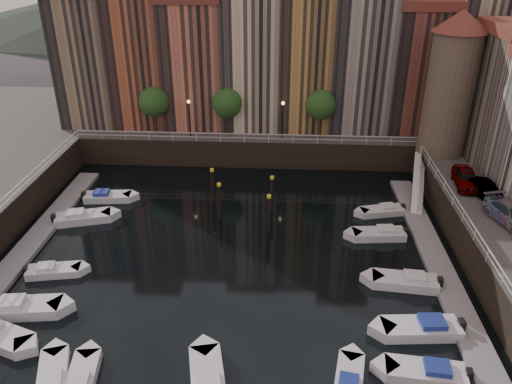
# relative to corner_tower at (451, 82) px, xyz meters

# --- Properties ---
(ground) EXTENTS (200.00, 200.00, 0.00)m
(ground) POSITION_rel_corner_tower_xyz_m (-20.00, -14.50, -10.19)
(ground) COLOR black
(ground) RESTS_ON ground
(quay_far) EXTENTS (80.00, 20.00, 3.00)m
(quay_far) POSITION_rel_corner_tower_xyz_m (-20.00, 11.50, -8.69)
(quay_far) COLOR black
(quay_far) RESTS_ON ground
(dock_left) EXTENTS (2.00, 28.00, 0.35)m
(dock_left) POSITION_rel_corner_tower_xyz_m (-36.20, -15.50, -10.02)
(dock_left) COLOR gray
(dock_left) RESTS_ON ground
(dock_right) EXTENTS (2.00, 28.00, 0.35)m
(dock_right) POSITION_rel_corner_tower_xyz_m (-3.80, -15.50, -10.02)
(dock_right) COLOR gray
(dock_right) RESTS_ON ground
(far_terrace) EXTENTS (48.70, 10.30, 17.50)m
(far_terrace) POSITION_rel_corner_tower_xyz_m (-16.69, 9.00, 0.76)
(far_terrace) COLOR #897257
(far_terrace) RESTS_ON quay_far
(corner_tower) EXTENTS (5.20, 5.20, 13.80)m
(corner_tower) POSITION_rel_corner_tower_xyz_m (0.00, 0.00, 0.00)
(corner_tower) COLOR #6B5B4C
(corner_tower) RESTS_ON quay_right
(promenade_trees) EXTENTS (21.20, 3.20, 5.20)m
(promenade_trees) POSITION_rel_corner_tower_xyz_m (-21.33, 3.70, -3.61)
(promenade_trees) COLOR black
(promenade_trees) RESTS_ON quay_far
(street_lamps) EXTENTS (10.36, 0.36, 4.18)m
(street_lamps) POSITION_rel_corner_tower_xyz_m (-21.00, 2.70, -4.30)
(street_lamps) COLOR black
(street_lamps) RESTS_ON quay_far
(railings) EXTENTS (36.08, 34.04, 0.52)m
(railings) POSITION_rel_corner_tower_xyz_m (-20.00, -9.62, -6.41)
(railings) COLOR white
(railings) RESTS_ON ground
(gangway) EXTENTS (2.78, 8.32, 3.73)m
(gangway) POSITION_rel_corner_tower_xyz_m (-2.90, -4.50, -8.28)
(gangway) COLOR white
(gangway) RESTS_ON ground
(mooring_pilings) EXTENTS (5.95, 5.33, 3.78)m
(mooring_pilings) POSITION_rel_corner_tower_xyz_m (-19.35, -8.86, -8.54)
(mooring_pilings) COLOR black
(mooring_pilings) RESTS_ON ground
(boat_left_1) EXTENTS (5.37, 2.52, 1.21)m
(boat_left_1) POSITION_rel_corner_tower_xyz_m (-33.03, -22.95, -9.79)
(boat_left_1) COLOR silver
(boat_left_1) RESTS_ON ground
(boat_left_2) EXTENTS (4.20, 2.18, 0.94)m
(boat_left_2) POSITION_rel_corner_tower_xyz_m (-32.78, -18.63, -9.88)
(boat_left_2) COLOR silver
(boat_left_2) RESTS_ON ground
(boat_left_3) EXTENTS (5.12, 3.10, 1.15)m
(boat_left_3) POSITION_rel_corner_tower_xyz_m (-33.48, -10.84, -9.81)
(boat_left_3) COLOR silver
(boat_left_3) RESTS_ON ground
(boat_left_4) EXTENTS (4.69, 2.11, 1.06)m
(boat_left_4) POSITION_rel_corner_tower_xyz_m (-32.59, -6.75, -9.84)
(boat_left_4) COLOR silver
(boat_left_4) RESTS_ON ground
(boat_right_0) EXTENTS (4.85, 2.18, 1.10)m
(boat_right_0) POSITION_rel_corner_tower_xyz_m (-7.32, -26.97, -9.82)
(boat_right_0) COLOR silver
(boat_right_0) RESTS_ON ground
(boat_right_1) EXTENTS (5.28, 2.30, 1.20)m
(boat_right_1) POSITION_rel_corner_tower_xyz_m (-6.74, -23.36, -9.79)
(boat_right_1) COLOR silver
(boat_right_1) RESTS_ON ground
(boat_right_2) EXTENTS (4.99, 2.26, 1.13)m
(boat_right_2) POSITION_rel_corner_tower_xyz_m (-6.73, -18.48, -9.81)
(boat_right_2) COLOR silver
(boat_right_2) RESTS_ON ground
(boat_right_3) EXTENTS (4.66, 2.06, 1.05)m
(boat_right_3) POSITION_rel_corner_tower_xyz_m (-7.58, -12.02, -9.84)
(boat_right_3) COLOR silver
(boat_right_3) RESTS_ON ground
(boat_right_4) EXTENTS (4.24, 2.35, 0.95)m
(boat_right_4) POSITION_rel_corner_tower_xyz_m (-6.65, -7.90, -9.87)
(boat_right_4) COLOR silver
(boat_right_4) RESTS_ON ground
(boat_near_0) EXTENTS (2.85, 4.47, 1.01)m
(boat_near_0) POSITION_rel_corner_tower_xyz_m (-28.46, -28.58, -9.85)
(boat_near_0) COLOR silver
(boat_near_0) RESTS_ON ground
(boat_near_1) EXTENTS (2.11, 4.35, 0.98)m
(boat_near_1) POSITION_rel_corner_tower_xyz_m (-26.81, -28.62, -9.86)
(boat_near_1) COLOR silver
(boat_near_1) RESTS_ON ground
(boat_near_2) EXTENTS (2.87, 5.23, 1.17)m
(boat_near_2) POSITION_rel_corner_tower_xyz_m (-19.70, -28.38, -9.80)
(boat_near_2) COLOR silver
(boat_near_2) RESTS_ON ground
(boat_near_3) EXTENTS (2.24, 4.28, 0.96)m
(boat_near_3) POSITION_rel_corner_tower_xyz_m (-11.85, -27.87, -9.87)
(boat_near_3) COLOR silver
(boat_near_3) RESTS_ON ground
(car_a) EXTENTS (2.27, 4.71, 1.55)m
(car_a) POSITION_rel_corner_tower_xyz_m (0.06, -8.02, -6.42)
(car_a) COLOR gray
(car_a) RESTS_ON quay_right
(car_b) EXTENTS (2.47, 4.22, 1.31)m
(car_b) POSITION_rel_corner_tower_xyz_m (0.98, -9.95, -6.54)
(car_b) COLOR gray
(car_b) RESTS_ON quay_right
(car_c) EXTENTS (3.56, 5.75, 1.55)m
(car_c) POSITION_rel_corner_tower_xyz_m (1.51, -14.45, -6.42)
(car_c) COLOR gray
(car_c) RESTS_ON quay_right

